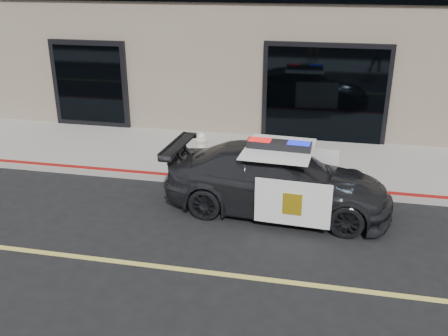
# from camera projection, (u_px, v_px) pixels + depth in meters

# --- Properties ---
(ground) EXTENTS (120.00, 120.00, 0.00)m
(ground) POSITION_uv_depth(u_px,v_px,m) (372.00, 293.00, 7.80)
(ground) COLOR black
(ground) RESTS_ON ground
(sidewalk_n) EXTENTS (60.00, 3.50, 0.15)m
(sidewalk_n) POSITION_uv_depth(u_px,v_px,m) (359.00, 166.00, 12.54)
(sidewalk_n) COLOR gray
(sidewalk_n) RESTS_ON ground
(police_car) EXTENTS (2.44, 4.85, 1.52)m
(police_car) POSITION_uv_depth(u_px,v_px,m) (278.00, 180.00, 10.23)
(police_car) COLOR black
(police_car) RESTS_ON ground
(fire_hydrant) EXTENTS (0.37, 0.51, 0.82)m
(fire_hydrant) POSITION_uv_depth(u_px,v_px,m) (202.00, 149.00, 12.39)
(fire_hydrant) COLOR white
(fire_hydrant) RESTS_ON sidewalk_n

